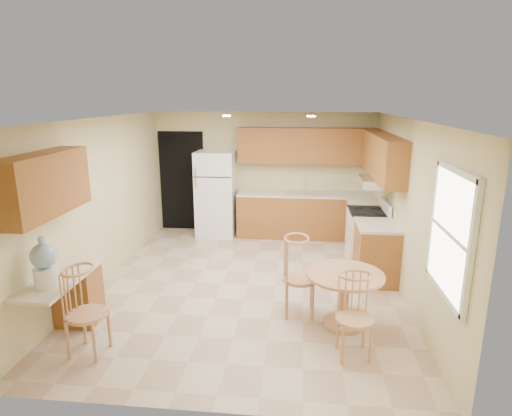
# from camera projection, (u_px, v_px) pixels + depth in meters

# --- Properties ---
(floor) EXTENTS (5.50, 5.50, 0.00)m
(floor) POSITION_uv_depth(u_px,v_px,m) (248.00, 285.00, 6.55)
(floor) COLOR tan
(floor) RESTS_ON ground
(ceiling) EXTENTS (4.50, 5.50, 0.02)m
(ceiling) POSITION_uv_depth(u_px,v_px,m) (248.00, 119.00, 5.92)
(ceiling) COLOR white
(ceiling) RESTS_ON wall_back
(wall_back) EXTENTS (4.50, 0.02, 2.50)m
(wall_back) POSITION_uv_depth(u_px,v_px,m) (264.00, 173.00, 8.88)
(wall_back) COLOR beige
(wall_back) RESTS_ON floor
(wall_front) EXTENTS (4.50, 0.02, 2.50)m
(wall_front) POSITION_uv_depth(u_px,v_px,m) (208.00, 286.00, 3.59)
(wall_front) COLOR beige
(wall_front) RESTS_ON floor
(wall_left) EXTENTS (0.02, 5.50, 2.50)m
(wall_left) POSITION_uv_depth(u_px,v_px,m) (101.00, 202.00, 6.46)
(wall_left) COLOR beige
(wall_left) RESTS_ON floor
(wall_right) EXTENTS (0.02, 5.50, 2.50)m
(wall_right) POSITION_uv_depth(u_px,v_px,m) (407.00, 210.00, 6.01)
(wall_right) COLOR beige
(wall_right) RESTS_ON floor
(doorway) EXTENTS (0.90, 0.02, 2.10)m
(doorway) POSITION_uv_depth(u_px,v_px,m) (182.00, 181.00, 9.09)
(doorway) COLOR black
(doorway) RESTS_ON floor
(base_cab_back) EXTENTS (2.75, 0.60, 0.87)m
(base_cab_back) POSITION_uv_depth(u_px,v_px,m) (305.00, 216.00, 8.71)
(base_cab_back) COLOR #975B26
(base_cab_back) RESTS_ON floor
(counter_back) EXTENTS (2.75, 0.63, 0.04)m
(counter_back) POSITION_uv_depth(u_px,v_px,m) (306.00, 194.00, 8.60)
(counter_back) COLOR beige
(counter_back) RESTS_ON base_cab_back
(base_cab_right_a) EXTENTS (0.60, 0.59, 0.87)m
(base_cab_right_a) POSITION_uv_depth(u_px,v_px,m) (363.00, 226.00, 8.03)
(base_cab_right_a) COLOR #975B26
(base_cab_right_a) RESTS_ON floor
(counter_right_a) EXTENTS (0.63, 0.59, 0.04)m
(counter_right_a) POSITION_uv_depth(u_px,v_px,m) (365.00, 203.00, 7.92)
(counter_right_a) COLOR beige
(counter_right_a) RESTS_ON base_cab_right_a
(base_cab_right_b) EXTENTS (0.60, 0.80, 0.87)m
(base_cab_right_b) POSITION_uv_depth(u_px,v_px,m) (376.00, 254.00, 6.63)
(base_cab_right_b) COLOR #975B26
(base_cab_right_b) RESTS_ON floor
(counter_right_b) EXTENTS (0.63, 0.80, 0.04)m
(counter_right_b) POSITION_uv_depth(u_px,v_px,m) (378.00, 226.00, 6.52)
(counter_right_b) COLOR beige
(counter_right_b) RESTS_ON base_cab_right_b
(upper_cab_back) EXTENTS (2.75, 0.33, 0.70)m
(upper_cab_back) POSITION_uv_depth(u_px,v_px,m) (307.00, 146.00, 8.49)
(upper_cab_back) COLOR #975B26
(upper_cab_back) RESTS_ON wall_back
(upper_cab_right) EXTENTS (0.33, 2.42, 0.70)m
(upper_cab_right) POSITION_uv_depth(u_px,v_px,m) (382.00, 156.00, 7.04)
(upper_cab_right) COLOR #975B26
(upper_cab_right) RESTS_ON wall_right
(upper_cab_left) EXTENTS (0.33, 1.40, 0.70)m
(upper_cab_left) POSITION_uv_depth(u_px,v_px,m) (45.00, 184.00, 4.75)
(upper_cab_left) COLOR #975B26
(upper_cab_left) RESTS_ON wall_left
(sink) EXTENTS (0.78, 0.44, 0.01)m
(sink) POSITION_uv_depth(u_px,v_px,m) (305.00, 193.00, 8.60)
(sink) COLOR silver
(sink) RESTS_ON counter_back
(range_hood) EXTENTS (0.50, 0.76, 0.14)m
(range_hood) POSITION_uv_depth(u_px,v_px,m) (375.00, 182.00, 7.13)
(range_hood) COLOR silver
(range_hood) RESTS_ON upper_cab_right
(desk_pedestal) EXTENTS (0.48, 0.42, 0.72)m
(desk_pedestal) POSITION_uv_depth(u_px,v_px,m) (79.00, 296.00, 5.39)
(desk_pedestal) COLOR #975B26
(desk_pedestal) RESTS_ON floor
(desk_top) EXTENTS (0.50, 1.20, 0.04)m
(desk_top) POSITION_uv_depth(u_px,v_px,m) (58.00, 280.00, 4.93)
(desk_top) COLOR beige
(desk_top) RESTS_ON desk_pedestal
(window) EXTENTS (0.06, 1.12, 1.30)m
(window) POSITION_uv_depth(u_px,v_px,m) (451.00, 234.00, 4.17)
(window) COLOR white
(window) RESTS_ON wall_right
(can_light_a) EXTENTS (0.14, 0.14, 0.02)m
(can_light_a) POSITION_uv_depth(u_px,v_px,m) (227.00, 116.00, 7.13)
(can_light_a) COLOR white
(can_light_a) RESTS_ON ceiling
(can_light_b) EXTENTS (0.14, 0.14, 0.02)m
(can_light_b) POSITION_uv_depth(u_px,v_px,m) (311.00, 116.00, 6.99)
(can_light_b) COLOR white
(can_light_b) RESTS_ON ceiling
(refrigerator) EXTENTS (0.77, 0.75, 1.74)m
(refrigerator) POSITION_uv_depth(u_px,v_px,m) (216.00, 194.00, 8.74)
(refrigerator) COLOR white
(refrigerator) RESTS_ON floor
(stove) EXTENTS (0.65, 0.76, 1.09)m
(stove) POSITION_uv_depth(u_px,v_px,m) (367.00, 236.00, 7.38)
(stove) COLOR white
(stove) RESTS_ON floor
(dining_table) EXTENTS (0.95, 0.95, 0.70)m
(dining_table) POSITION_uv_depth(u_px,v_px,m) (344.00, 292.00, 5.28)
(dining_table) COLOR tan
(dining_table) RESTS_ON floor
(chair_table_a) EXTENTS (0.46, 0.60, 1.05)m
(chair_table_a) POSITION_uv_depth(u_px,v_px,m) (300.00, 272.00, 5.43)
(chair_table_a) COLOR tan
(chair_table_a) RESTS_ON floor
(chair_table_b) EXTENTS (0.42, 0.42, 0.94)m
(chair_table_b) POSITION_uv_depth(u_px,v_px,m) (356.00, 313.00, 4.53)
(chair_table_b) COLOR tan
(chair_table_b) RESTS_ON floor
(chair_desk) EXTENTS (0.44, 0.57, 1.00)m
(chair_desk) POSITION_uv_depth(u_px,v_px,m) (81.00, 307.00, 4.57)
(chair_desk) COLOR tan
(chair_desk) RESTS_ON floor
(water_crock) EXTENTS (0.28, 0.28, 0.57)m
(water_crock) POSITION_uv_depth(u_px,v_px,m) (44.00, 264.00, 4.65)
(water_crock) COLOR white
(water_crock) RESTS_ON desk_top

